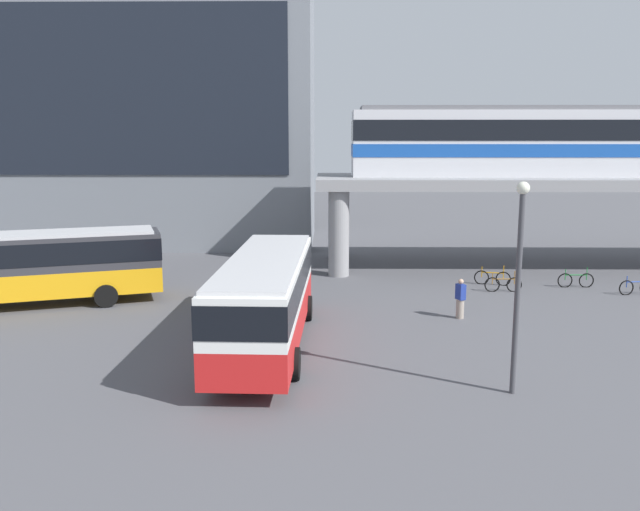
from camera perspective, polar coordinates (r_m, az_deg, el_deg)
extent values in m
plane|color=#515156|center=(30.87, -4.07, -3.38)|extent=(120.00, 120.00, 0.00)
cube|color=slate|center=(48.54, -17.19, 12.10)|extent=(27.01, 10.32, 18.46)
cube|color=black|center=(43.66, -19.39, 13.46)|extent=(24.31, 0.10, 10.34)
cube|color=gray|center=(39.50, 21.42, 6.02)|extent=(29.04, 7.18, 0.60)
cylinder|color=gray|center=(34.50, 1.64, 1.92)|extent=(1.10, 1.10, 4.54)
cylinder|color=gray|center=(40.02, 1.53, 3.06)|extent=(1.10, 1.10, 4.54)
cube|color=silver|center=(39.03, 19.98, 9.16)|extent=(22.71, 2.90, 3.60)
cube|color=#194CA5|center=(39.04, 19.95, 8.63)|extent=(22.77, 2.96, 0.70)
cube|color=black|center=(39.03, 20.05, 10.22)|extent=(22.77, 2.96, 1.10)
cube|color=slate|center=(39.07, 20.16, 11.97)|extent=(21.81, 2.61, 0.24)
cube|color=red|center=(22.92, -4.70, -5.47)|extent=(2.81, 11.07, 1.10)
cube|color=white|center=(22.61, -4.75, -2.30)|extent=(2.81, 11.07, 1.50)
cube|color=black|center=(22.59, -4.76, -2.11)|extent=(2.85, 11.11, 0.96)
cube|color=silver|center=(22.45, -4.78, -0.28)|extent=(2.67, 10.51, 0.12)
cylinder|color=black|center=(26.60, -6.43, -4.52)|extent=(0.31, 1.01, 1.00)
cylinder|color=black|center=(26.34, -1.03, -4.61)|extent=(0.31, 1.01, 1.00)
cylinder|color=black|center=(20.39, -9.30, -9.20)|extent=(0.31, 1.01, 1.00)
cylinder|color=black|center=(20.04, -2.19, -9.42)|extent=(0.31, 1.01, 1.00)
cube|color=orange|center=(31.07, -23.93, -2.17)|extent=(11.21, 5.95, 1.10)
cube|color=#333338|center=(30.84, -24.10, 0.19)|extent=(11.21, 5.95, 1.50)
cube|color=black|center=(30.83, -24.11, 0.33)|extent=(11.26, 6.00, 0.96)
cube|color=silver|center=(30.72, -24.21, 1.68)|extent=(10.65, 5.65, 0.12)
cylinder|color=black|center=(29.79, -18.18, -3.38)|extent=(1.04, 0.59, 1.00)
cylinder|color=black|center=(32.23, -18.20, -2.38)|extent=(1.04, 0.59, 1.00)
torus|color=black|center=(32.53, 16.60, -2.47)|extent=(0.74, 0.06, 0.74)
torus|color=black|center=(32.26, 14.81, -2.48)|extent=(0.74, 0.06, 0.74)
cylinder|color=#996626|center=(32.34, 15.73, -1.99)|extent=(1.05, 0.05, 0.05)
cylinder|color=#996626|center=(32.20, 14.83, -1.96)|extent=(0.04, 0.04, 0.55)
cylinder|color=#996626|center=(32.46, 16.64, -1.86)|extent=(0.04, 0.04, 0.65)
torus|color=black|center=(33.73, 25.19, -2.58)|extent=(0.74, 0.17, 0.74)
cylinder|color=#1E3FA5|center=(33.96, 25.97, -2.08)|extent=(1.05, 0.21, 0.05)
cylinder|color=#1E3FA5|center=(33.67, 25.23, -2.08)|extent=(0.04, 0.04, 0.55)
torus|color=black|center=(34.67, 22.24, -2.04)|extent=(0.74, 0.07, 0.74)
torus|color=black|center=(34.29, 20.62, -2.06)|extent=(0.74, 0.07, 0.74)
cylinder|color=#1E7F33|center=(34.42, 21.46, -1.60)|extent=(1.05, 0.06, 0.05)
cylinder|color=#1E7F33|center=(34.23, 20.65, -1.57)|extent=(0.04, 0.04, 0.55)
cylinder|color=#1E7F33|center=(34.60, 22.28, -1.47)|extent=(0.04, 0.04, 0.65)
torus|color=black|center=(33.76, 15.71, -1.97)|extent=(0.73, 0.26, 0.74)
torus|color=black|center=(33.78, 13.93, -1.88)|extent=(0.73, 0.26, 0.74)
cylinder|color=orange|center=(33.71, 14.84, -1.46)|extent=(1.03, 0.33, 0.05)
cylinder|color=orange|center=(33.72, 13.95, -1.39)|extent=(0.04, 0.04, 0.55)
cylinder|color=orange|center=(33.69, 15.74, -1.39)|extent=(0.04, 0.04, 0.65)
cylinder|color=maroon|center=(31.97, -5.94, -2.20)|extent=(0.32, 0.32, 0.79)
cube|color=#724C8C|center=(31.83, -5.97, -0.96)|extent=(0.47, 0.40, 0.63)
sphere|color=tan|center=(31.75, -5.98, -0.21)|extent=(0.21, 0.21, 0.21)
cylinder|color=gray|center=(27.22, 12.13, -4.57)|extent=(0.32, 0.32, 0.79)
cube|color=navy|center=(27.06, 12.18, -3.11)|extent=(0.40, 0.47, 0.63)
sphere|color=tan|center=(26.96, 12.22, -2.24)|extent=(0.21, 0.21, 0.21)
cylinder|color=#3F3F44|center=(19.12, 16.85, -3.41)|extent=(0.16, 0.16, 5.74)
sphere|color=silver|center=(18.67, 17.33, 5.64)|extent=(0.36, 0.36, 0.36)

